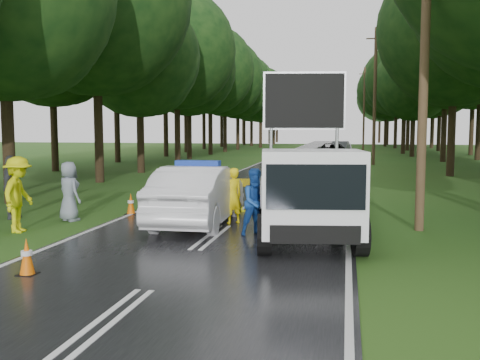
% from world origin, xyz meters
% --- Properties ---
extents(ground, '(160.00, 160.00, 0.00)m').
position_xyz_m(ground, '(0.00, 0.00, 0.00)').
color(ground, '#204E16').
rests_on(ground, ground).
extents(road, '(7.00, 140.00, 0.02)m').
position_xyz_m(road, '(0.00, 30.00, 0.01)').
color(road, black).
rests_on(road, ground).
extents(guardrail, '(0.12, 60.06, 0.70)m').
position_xyz_m(guardrail, '(3.70, 29.67, 0.55)').
color(guardrail, gray).
rests_on(guardrail, ground).
extents(utility_pole_near, '(1.40, 0.24, 10.00)m').
position_xyz_m(utility_pole_near, '(5.20, 2.00, 5.06)').
color(utility_pole_near, '#4C3823').
rests_on(utility_pole_near, ground).
extents(utility_pole_mid, '(1.40, 0.24, 10.00)m').
position_xyz_m(utility_pole_mid, '(5.20, 28.00, 5.06)').
color(utility_pole_mid, '#4C3823').
rests_on(utility_pole_mid, ground).
extents(utility_pole_far, '(1.40, 0.24, 10.00)m').
position_xyz_m(utility_pole_far, '(5.20, 54.00, 5.06)').
color(utility_pole_far, '#4C3823').
rests_on(utility_pole_far, ground).
extents(police_sedan, '(1.90, 5.08, 1.82)m').
position_xyz_m(police_sedan, '(-0.80, 1.63, 0.83)').
color(police_sedan, silver).
rests_on(police_sedan, ground).
extents(work_truck, '(3.01, 5.44, 4.12)m').
position_xyz_m(work_truck, '(2.36, 0.02, 1.12)').
color(work_truck, gray).
rests_on(work_truck, ground).
extents(barrier, '(2.65, 0.33, 1.10)m').
position_xyz_m(barrier, '(-0.80, 4.00, 0.83)').
color(barrier, '#CCD70B').
rests_on(barrier, ground).
extents(officer, '(0.69, 0.68, 1.60)m').
position_xyz_m(officer, '(0.12, 2.00, 0.80)').
color(officer, yellow).
rests_on(officer, ground).
extents(civilian, '(1.05, 1.01, 1.71)m').
position_xyz_m(civilian, '(1.05, 0.50, 0.85)').
color(civilian, '#194AA5').
rests_on(civilian, ground).
extents(bystander_left, '(0.93, 1.38, 1.99)m').
position_xyz_m(bystander_left, '(-5.11, -0.31, 1.00)').
color(bystander_left, '#D6DA0B').
rests_on(bystander_left, ground).
extents(bystander_mid, '(0.81, 1.21, 1.91)m').
position_xyz_m(bystander_mid, '(-6.57, 1.50, 0.96)').
color(bystander_mid, '#404247').
rests_on(bystander_mid, ground).
extents(bystander_right, '(1.02, 0.92, 1.75)m').
position_xyz_m(bystander_right, '(-4.69, 1.52, 0.87)').
color(bystander_right, gray).
rests_on(bystander_right, ground).
extents(queue_car_first, '(1.62, 3.80, 1.28)m').
position_xyz_m(queue_car_first, '(2.52, 18.55, 0.64)').
color(queue_car_first, '#393C40').
rests_on(queue_car_first, ground).
extents(queue_car_second, '(1.95, 4.46, 1.28)m').
position_xyz_m(queue_car_second, '(1.55, 24.55, 0.64)').
color(queue_car_second, gray).
rests_on(queue_car_second, ground).
extents(queue_car_third, '(2.93, 5.53, 1.48)m').
position_xyz_m(queue_car_third, '(2.10, 32.06, 0.74)').
color(queue_car_third, black).
rests_on(queue_car_third, ground).
extents(queue_car_fourth, '(1.97, 4.47, 1.43)m').
position_xyz_m(queue_car_fourth, '(2.60, 40.57, 0.71)').
color(queue_car_fourth, '#44484D').
rests_on(queue_car_fourth, ground).
extents(cone_near_left, '(0.33, 0.33, 0.71)m').
position_xyz_m(cone_near_left, '(-2.50, -4.00, 0.34)').
color(cone_near_left, black).
rests_on(cone_near_left, ground).
extents(cone_center, '(0.38, 0.38, 0.81)m').
position_xyz_m(cone_center, '(-1.00, 1.83, 0.39)').
color(cone_center, black).
rests_on(cone_center, ground).
extents(cone_far, '(0.37, 0.37, 0.79)m').
position_xyz_m(cone_far, '(0.74, 5.00, 0.38)').
color(cone_far, black).
rests_on(cone_far, ground).
extents(cone_left_mid, '(0.32, 0.32, 0.68)m').
position_xyz_m(cone_left_mid, '(-3.40, 3.00, 0.33)').
color(cone_left_mid, black).
rests_on(cone_left_mid, ground).
extents(cone_right, '(0.35, 0.35, 0.74)m').
position_xyz_m(cone_right, '(3.05, 4.50, 0.36)').
color(cone_right, black).
rests_on(cone_right, ground).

